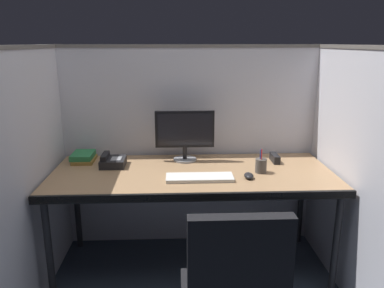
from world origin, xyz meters
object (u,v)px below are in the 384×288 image
object	(u,v)px
desk_phone	(112,161)
pen_cup	(261,166)
red_stapler	(275,158)
desk	(192,179)
book_stack	(84,157)
computer_mouse	(249,176)
monitor_center	(185,132)
keyboard_main	(200,178)

from	to	relation	value
desk_phone	pen_cup	xyz separation A→B (m)	(1.02, -0.19, 0.02)
red_stapler	desk	bearing A→B (deg)	-161.83
book_stack	red_stapler	distance (m)	1.41
computer_mouse	pen_cup	world-z (taller)	pen_cup
computer_mouse	desk	bearing A→B (deg)	159.19
desk	monitor_center	distance (m)	0.38
keyboard_main	pen_cup	bearing A→B (deg)	14.94
computer_mouse	pen_cup	distance (m)	0.15
desk_phone	pen_cup	distance (m)	1.04
desk	red_stapler	world-z (taller)	red_stapler
red_stapler	monitor_center	bearing A→B (deg)	174.71
monitor_center	keyboard_main	size ratio (longest dim) A/B	1.00
desk	keyboard_main	world-z (taller)	keyboard_main
pen_cup	red_stapler	world-z (taller)	pen_cup
red_stapler	keyboard_main	bearing A→B (deg)	-149.26
desk	computer_mouse	distance (m)	0.39
monitor_center	pen_cup	bearing A→B (deg)	-30.00
desk_phone	book_stack	xyz separation A→B (m)	(-0.23, 0.12, -0.00)
computer_mouse	red_stapler	world-z (taller)	red_stapler
monitor_center	computer_mouse	xyz separation A→B (m)	(0.40, -0.40, -0.20)
keyboard_main	computer_mouse	distance (m)	0.32
desk_phone	book_stack	distance (m)	0.26
computer_mouse	red_stapler	size ratio (longest dim) A/B	0.64
desk	monitor_center	bearing A→B (deg)	99.47
computer_mouse	pen_cup	size ratio (longest dim) A/B	0.57
computer_mouse	book_stack	world-z (taller)	book_stack
pen_cup	desk_phone	bearing A→B (deg)	169.71
computer_mouse	monitor_center	bearing A→B (deg)	135.22
monitor_center	pen_cup	world-z (taller)	monitor_center
keyboard_main	computer_mouse	bearing A→B (deg)	0.72
monitor_center	red_stapler	xyz separation A→B (m)	(0.66, -0.06, -0.19)
book_stack	monitor_center	bearing A→B (deg)	-1.11
desk	monitor_center	xyz separation A→B (m)	(-0.04, 0.26, 0.27)
keyboard_main	red_stapler	distance (m)	0.67
computer_mouse	book_stack	size ratio (longest dim) A/B	0.44
keyboard_main	pen_cup	world-z (taller)	pen_cup
desk_phone	book_stack	world-z (taller)	desk_phone
keyboard_main	book_stack	distance (m)	0.93
keyboard_main	computer_mouse	xyz separation A→B (m)	(0.32, 0.00, 0.01)
book_stack	pen_cup	world-z (taller)	pen_cup
computer_mouse	book_stack	bearing A→B (deg)	160.21
keyboard_main	red_stapler	world-z (taller)	red_stapler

